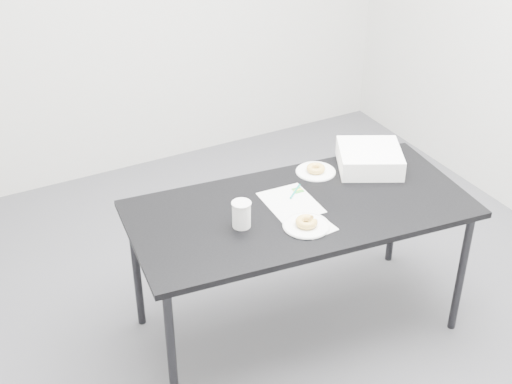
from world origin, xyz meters
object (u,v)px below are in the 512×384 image
scorecard (291,203)px  bakery_box (370,158)px  table (300,216)px  coffee_cup (241,214)px  plate_near (306,226)px  donut_near (306,222)px  plate_far (316,172)px  donut_far (316,168)px  pen (295,191)px

scorecard → bakery_box: size_ratio=0.94×
table → coffee_cup: bearing=-171.3°
plate_near → donut_near: 0.02m
table → bakery_box: (0.53, 0.17, 0.11)m
scorecard → plate_far: 0.34m
plate_near → plate_far: 0.52m
table → plate_near: bearing=-106.1°
scorecard → coffee_cup: size_ratio=2.33×
plate_far → donut_far: size_ratio=2.13×
pen → scorecard: bearing=-173.4°
scorecard → plate_near: (-0.04, -0.21, 0.00)m
pen → bakery_box: bakery_box is taller
donut_far → table: bearing=-134.0°
table → donut_near: bearing=-106.1°
coffee_cup → plate_near: bearing=-28.8°
donut_near → plate_far: bearing=53.2°
scorecard → pen: bearing=49.6°
donut_near → coffee_cup: 0.31m
bakery_box → donut_near: bearing=-123.7°
donut_near → plate_far: donut_near is taller
donut_near → bakery_box: 0.68m
plate_near → coffee_cup: (-0.27, 0.15, 0.06)m
pen → donut_far: donut_far is taller
pen → bakery_box: size_ratio=0.44×
coffee_cup → pen: bearing=20.7°
plate_near → pen: bearing=69.4°
table → donut_near: donut_near is taller
donut_far → bakery_box: size_ratio=0.31×
plate_near → coffee_cup: 0.31m
scorecard → coffee_cup: 0.32m
table → plate_far: bearing=52.1°
table → pen: (0.04, 0.13, 0.07)m
coffee_cup → bakery_box: (0.86, 0.18, -0.01)m
pen → coffee_cup: bearing=160.2°
table → donut_near: 0.19m
plate_far → coffee_cup: coffee_cup is taller
donut_far → bakery_box: bakery_box is taller
bakery_box → scorecard: bearing=-141.1°
plate_far → plate_near: bearing=-126.8°
plate_far → coffee_cup: (-0.58, -0.27, 0.06)m
plate_far → bakery_box: bakery_box is taller
bakery_box → pen: bearing=-148.0°
scorecard → plate_near: size_ratio=1.36×
donut_far → coffee_cup: bearing=-155.0°
table → scorecard: 0.08m
coffee_cup → plate_far: bearing=25.0°
table → coffee_cup: coffee_cup is taller
table → bakery_box: bakery_box is taller
table → pen: 0.15m
pen → donut_far: bearing=-8.2°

